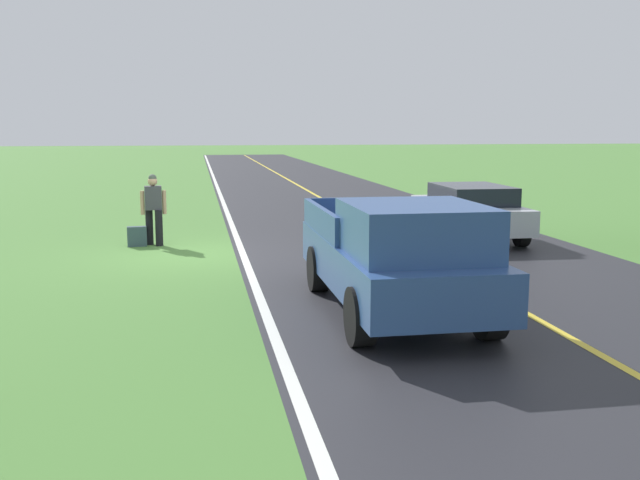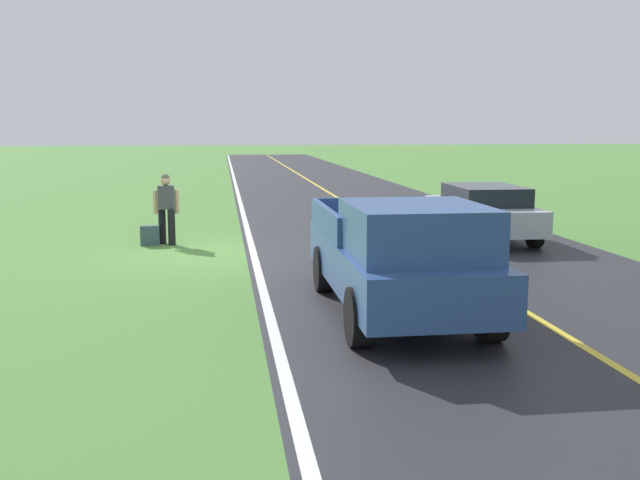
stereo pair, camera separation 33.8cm
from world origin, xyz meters
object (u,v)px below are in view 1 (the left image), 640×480
pickup_truck_passing (397,254)px  sedan_near_oncoming (469,210)px  hitchhiker_walking (153,206)px  suitcase_carried (137,236)px

pickup_truck_passing → sedan_near_oncoming: size_ratio=1.22×
hitchhiker_walking → sedan_near_oncoming: (-8.00, 0.37, -0.23)m
hitchhiker_walking → sedan_near_oncoming: 8.01m
suitcase_carried → sedan_near_oncoming: size_ratio=0.11×
pickup_truck_passing → suitcase_carried: bearing=-59.0°
pickup_truck_passing → sedan_near_oncoming: bearing=-119.0°
hitchhiker_walking → sedan_near_oncoming: size_ratio=0.39×
sedan_near_oncoming → hitchhiker_walking: bearing=-2.6°
suitcase_carried → sedan_near_oncoming: bearing=82.8°
hitchhiker_walking → sedan_near_oncoming: bearing=177.4°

